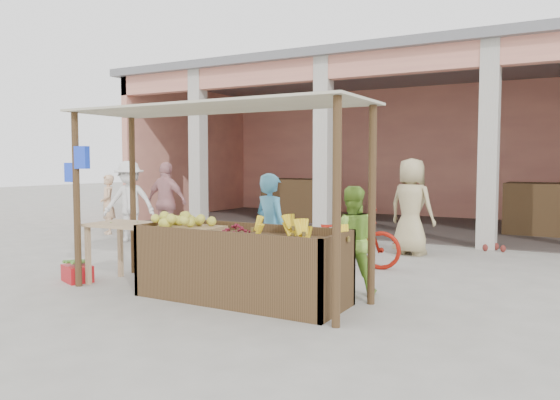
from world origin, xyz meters
The scene contains 19 objects.
ground centered at (0.00, 0.00, 0.00)m, with size 60.00×60.00×0.00m, color gray.
market_building centered at (0.05, 8.93, 2.70)m, with size 14.40×6.40×4.20m.
fruit_stall centered at (0.50, 0.00, 0.40)m, with size 2.60×0.95×0.80m, color #4F371F.
stall_awning centered at (-0.01, 0.06, 1.98)m, with size 4.09×1.35×2.39m.
banana_heap centered at (1.27, 0.01, 0.91)m, with size 1.19×0.65×0.22m, color yellow, non-canonical shape.
melon_tray centered at (-0.32, -0.04, 0.90)m, with size 0.82×0.71×0.21m.
berry_heap centered at (0.42, 0.02, 0.87)m, with size 0.43×0.35×0.14m, color maroon.
side_table centered at (-1.33, -0.02, 0.71)m, with size 1.09×0.76×0.85m.
papaya_pile centered at (-1.33, -0.02, 0.95)m, with size 0.67×0.38×0.19m, color #559430, non-canonical shape.
red_crate centered at (-2.10, -0.26, 0.12)m, with size 0.45×0.32×0.23m, color #B01218.
plantain_bundle centered at (-2.10, -0.26, 0.27)m, with size 0.36×0.25×0.07m, color #4D8831, non-canonical shape.
produce_sacks centered at (2.69, 5.42, 0.27)m, with size 0.70×0.66×0.53m.
vendor_blue centered at (0.42, 0.87, 0.82)m, with size 0.62×0.45×1.64m, color #4CA3CD.
vendor_green centered at (1.55, 0.96, 0.73)m, with size 0.70×0.41×1.46m, color #85BA3A.
motorcycle centered at (0.80, 2.52, 0.49)m, with size 1.88×0.65×0.98m, color maroon.
shopper_a centered at (-4.28, 2.99, 0.92)m, with size 1.19×0.59×1.85m, color silver.
shopper_b centered at (-3.58, 3.36, 0.90)m, with size 1.06×0.56×1.80m, color tan.
shopper_c centered at (1.40, 4.26, 0.97)m, with size 0.94×0.61×1.95m, color tan.
shopper_e centered at (-5.62, 3.64, 0.73)m, with size 0.54×0.41×1.45m, color #E9B78C.
Camera 1 is at (4.12, -5.52, 1.69)m, focal length 35.00 mm.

